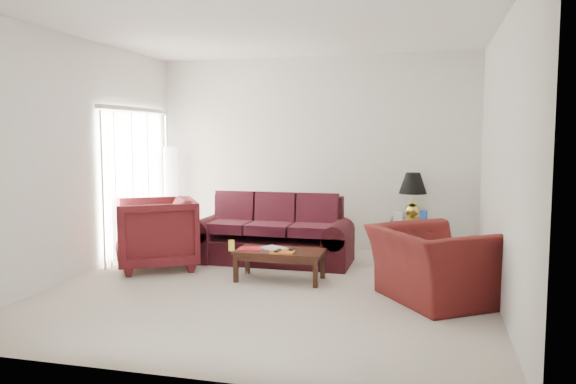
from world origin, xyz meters
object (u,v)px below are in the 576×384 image
Objects in this scene: end_table at (409,238)px; armchair_left at (156,233)px; armchair_right at (433,265)px; coffee_table at (280,265)px; sofa at (272,230)px; floor_lamp at (171,195)px.

armchair_left is at bearing -154.63° from end_table.
armchair_left is at bearing 44.75° from armchair_right.
coffee_table is (-1.48, -1.76, -0.09)m from end_table.
end_table is 0.52× the size of coffee_table.
armchair_left reaches higher than sofa.
floor_lamp is at bearing 167.38° from armchair_left.
sofa is at bearing 128.82° from coffee_table.
coffee_table is (1.78, -0.21, -0.29)m from armchair_left.
end_table is at bearing 19.54° from sofa.
armchair_left is 0.97× the size of coffee_table.
sofa is 2.07× the size of coffee_table.
coffee_table is at bearing 41.41° from armchair_right.
sofa is 1.37× the size of floor_lamp.
sofa is 2.17m from floor_lamp.
armchair_left reaches higher than coffee_table.
end_table is 0.46× the size of armchair_right.
armchair_left is 0.86× the size of armchair_right.
coffee_table is at bearing -37.80° from floor_lamp.
coffee_table is at bearing 51.65° from armchair_left.
sofa is 2.03m from end_table.
armchair_left is at bearing -169.69° from coffee_table.
coffee_table is (-1.83, 0.44, -0.21)m from armchair_right.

